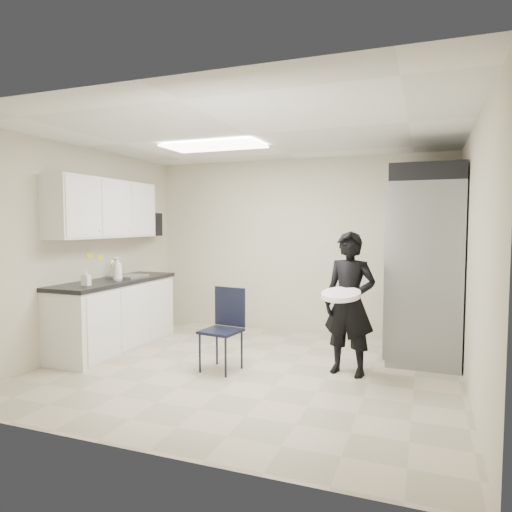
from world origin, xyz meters
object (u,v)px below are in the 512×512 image
at_px(commercial_fridge, 425,271).
at_px(folding_chair, 221,331).
at_px(man_tuxedo, 349,303).
at_px(lower_counter, 115,316).

relative_size(commercial_fridge, folding_chair, 2.37).
bearing_deg(man_tuxedo, commercial_fridge, 65.50).
bearing_deg(folding_chair, lower_counter, 176.87).
distance_m(folding_chair, man_tuxedo, 1.44).
xyz_separation_m(lower_counter, man_tuxedo, (3.03, 0.04, 0.35)).
xyz_separation_m(commercial_fridge, man_tuxedo, (-0.75, -1.04, -0.27)).
xyz_separation_m(folding_chair, man_tuxedo, (1.35, 0.38, 0.33)).
distance_m(lower_counter, man_tuxedo, 3.05).
height_order(commercial_fridge, man_tuxedo, commercial_fridge).
relative_size(lower_counter, folding_chair, 2.14).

